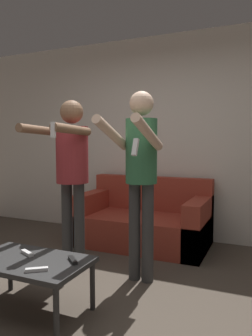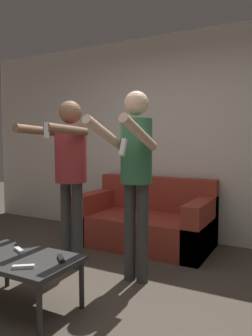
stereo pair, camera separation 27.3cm
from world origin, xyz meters
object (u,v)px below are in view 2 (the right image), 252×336
(remote_mid, at_px, (19,250))
(remote_far, at_px, (61,258))
(remote_near, at_px, (23,267))
(coffee_table, at_px, (20,262))
(person_standing_left, at_px, (70,163))
(couch, at_px, (146,223))
(person_standing_right, at_px, (135,165))

(remote_mid, height_order, remote_far, same)
(remote_near, bearing_deg, coffee_table, 141.84)
(person_standing_left, relative_size, remote_far, 12.65)
(person_standing_left, xyz_separation_m, remote_near, (0.39, -1.02, -0.65))
(coffee_table, height_order, remote_mid, remote_mid)
(couch, height_order, remote_mid, couch)
(couch, distance_m, remote_mid, 1.87)
(person_standing_left, relative_size, remote_near, 12.00)
(couch, relative_size, person_standing_left, 0.95)
(person_standing_right, xyz_separation_m, remote_far, (-0.23, -0.77, -0.66))
(couch, relative_size, remote_mid, 10.64)
(person_standing_right, bearing_deg, coffee_table, -122.78)
(couch, height_order, remote_far, couch)
(coffee_table, distance_m, remote_near, 0.26)
(remote_mid, relative_size, remote_far, 1.13)
(couch, bearing_deg, person_standing_right, -70.65)
(coffee_table, bearing_deg, couch, 84.52)
(person_standing_left, distance_m, remote_far, 1.13)
(couch, bearing_deg, coffee_table, -95.48)
(remote_near, xyz_separation_m, remote_mid, (-0.29, 0.24, 0.00))
(person_standing_right, height_order, remote_near, person_standing_right)
(couch, height_order, person_standing_right, person_standing_right)
(person_standing_right, relative_size, remote_near, 12.30)
(couch, distance_m, person_standing_left, 1.37)
(remote_far, bearing_deg, person_standing_left, 123.50)
(person_standing_right, relative_size, coffee_table, 1.94)
(remote_mid, xyz_separation_m, remote_far, (0.41, 0.01, 0.00))
(person_standing_left, bearing_deg, person_standing_right, -0.28)
(remote_mid, bearing_deg, remote_far, 1.93)
(couch, relative_size, coffee_table, 1.79)
(remote_near, distance_m, remote_far, 0.28)
(person_standing_right, distance_m, remote_near, 1.26)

